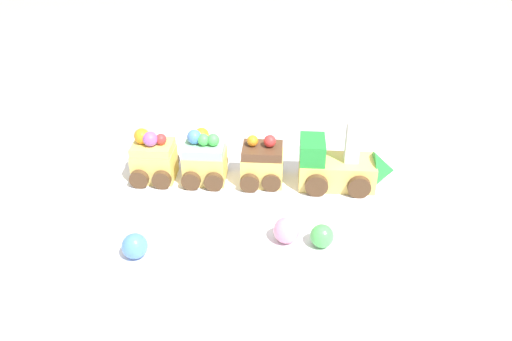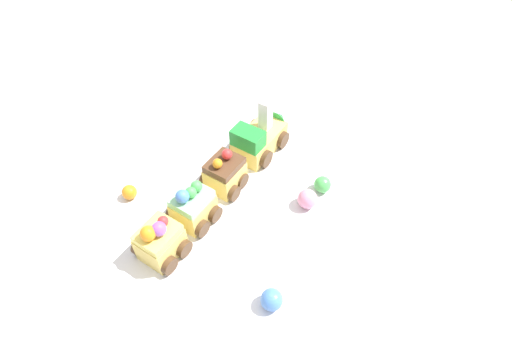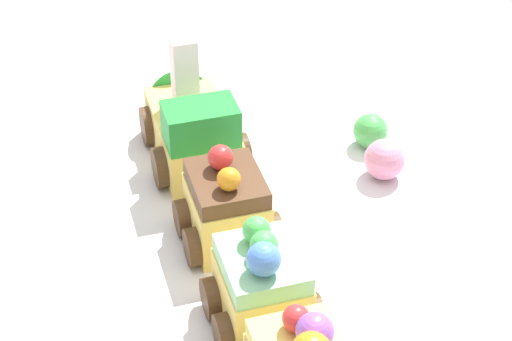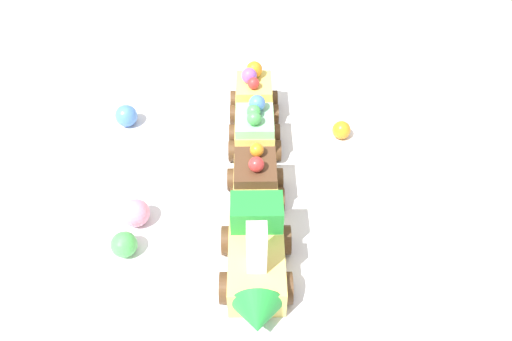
{
  "view_description": "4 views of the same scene",
  "coord_description": "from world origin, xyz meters",
  "px_view_note": "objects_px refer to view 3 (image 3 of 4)",
  "views": [
    {
      "loc": [
        -0.21,
        -0.52,
        0.38
      ],
      "look_at": [
        0.01,
        0.04,
        0.02
      ],
      "focal_mm": 35.0,
      "sensor_mm": 36.0,
      "label": 1
    },
    {
      "loc": [
        -0.4,
        -0.08,
        0.51
      ],
      "look_at": [
        0.0,
        -0.02,
        0.06
      ],
      "focal_mm": 28.0,
      "sensor_mm": 36.0,
      "label": 2
    },
    {
      "loc": [
        -0.33,
        0.3,
        0.4
      ],
      "look_at": [
        0.05,
        -0.03,
        0.02
      ],
      "focal_mm": 60.0,
      "sensor_mm": 36.0,
      "label": 3
    },
    {
      "loc": [
        0.36,
        -0.14,
        0.44
      ],
      "look_at": [
        0.02,
        0.02,
        0.07
      ],
      "focal_mm": 35.0,
      "sensor_mm": 36.0,
      "label": 4
    }
  ],
  "objects_px": {
    "cake_car_mint": "(262,288)",
    "gumball_green": "(370,131)",
    "cake_car_chocolate": "(227,209)",
    "gumball_pink": "(385,159)",
    "cake_train_locomotive": "(190,122)"
  },
  "relations": [
    {
      "from": "cake_train_locomotive",
      "to": "gumball_pink",
      "type": "distance_m",
      "value": 0.15
    },
    {
      "from": "cake_car_chocolate",
      "to": "gumball_green",
      "type": "bearing_deg",
      "value": -60.77
    },
    {
      "from": "cake_car_mint",
      "to": "gumball_green",
      "type": "relative_size",
      "value": 3.0
    },
    {
      "from": "cake_train_locomotive",
      "to": "gumball_pink",
      "type": "xyz_separation_m",
      "value": [
        -0.12,
        -0.09,
        -0.01
      ]
    },
    {
      "from": "cake_train_locomotive",
      "to": "gumball_pink",
      "type": "height_order",
      "value": "cake_train_locomotive"
    },
    {
      "from": "cake_car_chocolate",
      "to": "gumball_pink",
      "type": "height_order",
      "value": "cake_car_chocolate"
    },
    {
      "from": "cake_car_chocolate",
      "to": "gumball_green",
      "type": "relative_size",
      "value": 3.0
    },
    {
      "from": "cake_train_locomotive",
      "to": "gumball_pink",
      "type": "relative_size",
      "value": 4.47
    },
    {
      "from": "cake_car_chocolate",
      "to": "gumball_pink",
      "type": "xyz_separation_m",
      "value": [
        -0.02,
        -0.13,
        -0.01
      ]
    },
    {
      "from": "cake_train_locomotive",
      "to": "cake_car_mint",
      "type": "distance_m",
      "value": 0.19
    },
    {
      "from": "cake_train_locomotive",
      "to": "gumball_green",
      "type": "xyz_separation_m",
      "value": [
        -0.09,
        -0.11,
        -0.01
      ]
    },
    {
      "from": "cake_train_locomotive",
      "to": "gumball_pink",
      "type": "bearing_deg",
      "value": -119.52
    },
    {
      "from": "cake_car_mint",
      "to": "gumball_green",
      "type": "height_order",
      "value": "cake_car_mint"
    },
    {
      "from": "cake_car_mint",
      "to": "gumball_pink",
      "type": "relative_size",
      "value": 2.66
    },
    {
      "from": "cake_train_locomotive",
      "to": "cake_car_mint",
      "type": "relative_size",
      "value": 1.68
    }
  ]
}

